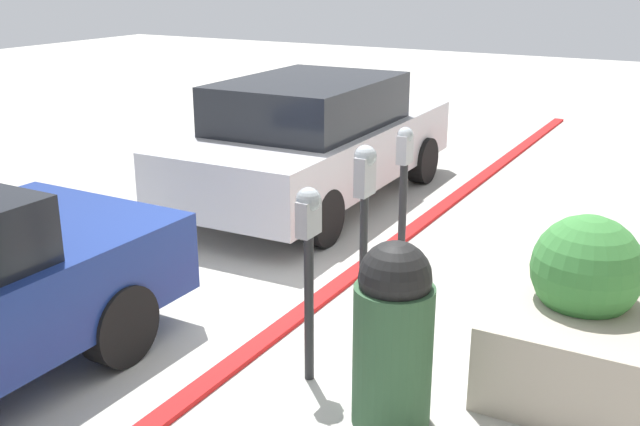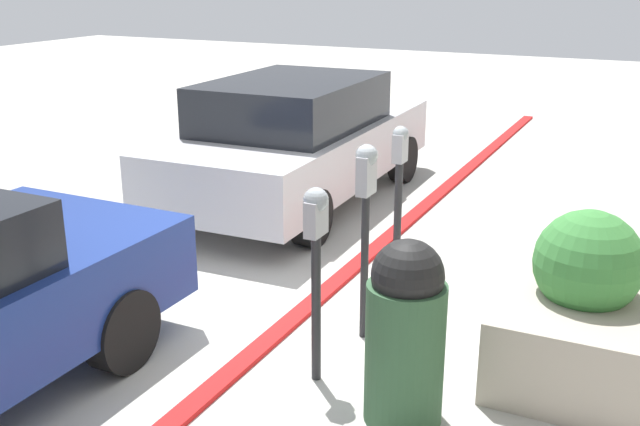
% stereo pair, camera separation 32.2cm
% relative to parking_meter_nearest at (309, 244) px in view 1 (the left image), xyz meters
% --- Properties ---
extents(ground_plane, '(40.00, 40.00, 0.00)m').
position_rel_parking_meter_nearest_xyz_m(ground_plane, '(0.74, 0.48, -1.00)').
color(ground_plane, '#ADAAA3').
extents(curb_strip, '(19.00, 0.16, 0.04)m').
position_rel_parking_meter_nearest_xyz_m(curb_strip, '(0.74, 0.56, -0.98)').
color(curb_strip, red).
rests_on(curb_strip, ground_plane).
extents(parking_meter_nearest, '(0.19, 0.17, 1.39)m').
position_rel_parking_meter_nearest_xyz_m(parking_meter_nearest, '(0.00, 0.00, 0.00)').
color(parking_meter_nearest, '#232326').
rests_on(parking_meter_nearest, ground_plane).
extents(parking_meter_second, '(0.19, 0.16, 1.52)m').
position_rel_parking_meter_nearest_xyz_m(parking_meter_second, '(0.72, -0.05, 0.12)').
color(parking_meter_second, '#232326').
rests_on(parking_meter_second, ground_plane).
extents(parking_meter_middle, '(0.15, 0.13, 1.50)m').
position_rel_parking_meter_nearest_xyz_m(parking_meter_middle, '(1.57, 0.00, -0.01)').
color(parking_meter_middle, '#232326').
rests_on(parking_meter_middle, ground_plane).
extents(planter_box, '(1.48, 1.05, 1.19)m').
position_rel_parking_meter_nearest_xyz_m(planter_box, '(0.89, -1.61, -0.54)').
color(planter_box, '#A39989').
rests_on(planter_box, ground_plane).
extents(parked_car_middle, '(4.42, 1.92, 1.50)m').
position_rel_parking_meter_nearest_xyz_m(parked_car_middle, '(3.64, 2.04, -0.22)').
color(parked_car_middle, '#B7B7BC').
rests_on(parked_car_middle, ground_plane).
extents(trash_bin, '(0.49, 0.49, 1.20)m').
position_rel_parking_meter_nearest_xyz_m(trash_bin, '(-0.19, -0.70, -0.39)').
color(trash_bin, '#2D5133').
rests_on(trash_bin, ground_plane).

